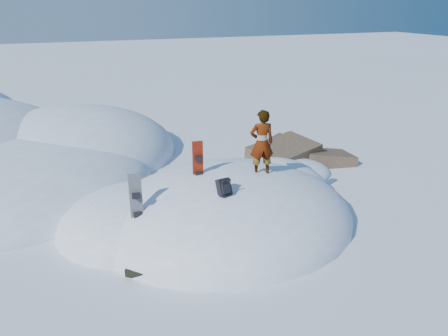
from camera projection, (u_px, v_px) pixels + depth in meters
name	position (u px, v px, depth m)	size (l,w,h in m)	color
ground	(227.00, 222.00, 11.87)	(120.00, 120.00, 0.00)	silver
snow_mound	(218.00, 219.00, 12.02)	(8.00, 6.00, 3.00)	white
rock_outcrop	(291.00, 167.00, 15.76)	(4.68, 4.41, 1.68)	brown
snowboard_red	(198.00, 168.00, 11.17)	(0.28, 0.17, 1.47)	red
snowboard_dark	(137.00, 207.00, 10.07)	(0.34, 0.35, 1.57)	black
backpack	(224.00, 187.00, 10.19)	(0.34, 0.42, 0.49)	black
gear_pile	(143.00, 266.00, 9.72)	(0.89, 0.79, 0.23)	black
person	(262.00, 143.00, 11.12)	(0.63, 0.42, 1.74)	slate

